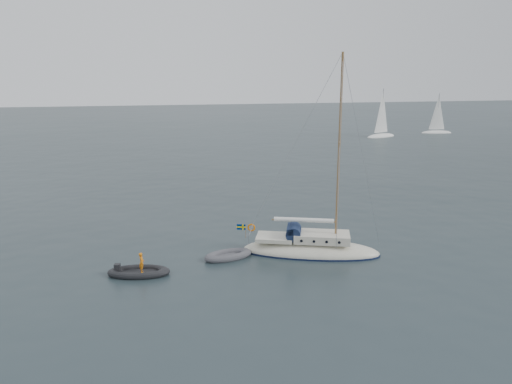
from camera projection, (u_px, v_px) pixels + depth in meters
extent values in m
plane|color=black|center=(248.00, 244.00, 32.93)|extent=(300.00, 300.00, 0.00)
ellipsoid|color=beige|center=(311.00, 251.00, 31.21)|extent=(8.51, 2.65, 1.42)
cube|color=beige|center=(321.00, 236.00, 31.13)|extent=(3.40, 1.80, 0.52)
cube|color=beige|center=(276.00, 242.00, 30.53)|extent=(2.27, 1.80, 0.24)
cylinder|color=#15203D|center=(294.00, 234.00, 30.69)|extent=(0.91, 1.56, 0.91)
cube|color=#15203D|center=(292.00, 231.00, 30.60)|extent=(0.43, 1.56, 0.38)
cylinder|color=brown|center=(337.00, 150.00, 30.05)|extent=(0.14, 0.14, 11.34)
cylinder|color=brown|center=(338.00, 140.00, 29.92)|extent=(0.05, 2.08, 0.05)
cylinder|color=brown|center=(304.00, 221.00, 30.65)|extent=(3.97, 0.09, 0.09)
cylinder|color=white|center=(304.00, 221.00, 30.64)|extent=(3.69, 0.26, 0.26)
cylinder|color=gray|center=(252.00, 237.00, 30.11)|extent=(0.04, 2.08, 0.04)
torus|color=#E16900|center=(249.00, 234.00, 30.63)|extent=(0.51, 0.09, 0.51)
cylinder|color=brown|center=(246.00, 239.00, 30.06)|extent=(0.03, 0.03, 0.85)
cube|color=navy|center=(242.00, 235.00, 29.93)|extent=(0.57, 0.02, 0.36)
cube|color=#FFD303|center=(242.00, 235.00, 29.93)|extent=(0.59, 0.03, 0.09)
cube|color=#FFD303|center=(243.00, 235.00, 29.95)|extent=(0.09, 0.03, 0.38)
cylinder|color=black|center=(298.00, 233.00, 31.72)|extent=(0.17, 0.06, 0.17)
cylinder|color=black|center=(307.00, 242.00, 30.00)|extent=(0.17, 0.06, 0.17)
cylinder|color=black|center=(309.00, 232.00, 31.89)|extent=(0.17, 0.06, 0.17)
cylinder|color=black|center=(319.00, 241.00, 30.17)|extent=(0.17, 0.06, 0.17)
cylinder|color=black|center=(320.00, 231.00, 32.05)|extent=(0.17, 0.06, 0.17)
cylinder|color=black|center=(331.00, 240.00, 30.33)|extent=(0.17, 0.06, 0.17)
cylinder|color=black|center=(331.00, 230.00, 32.21)|extent=(0.17, 0.06, 0.17)
cylinder|color=black|center=(342.00, 239.00, 30.49)|extent=(0.17, 0.06, 0.17)
cube|color=#505055|center=(228.00, 256.00, 30.40)|extent=(1.88, 0.77, 0.11)
cube|color=black|center=(139.00, 273.00, 27.90)|extent=(2.17, 0.90, 0.11)
cube|color=black|center=(117.00, 270.00, 27.58)|extent=(0.32, 0.32, 0.54)
imported|color=orange|center=(142.00, 262.00, 27.79)|extent=(0.34, 0.46, 1.15)
ellipsoid|color=white|center=(436.00, 133.00, 93.52)|extent=(5.90, 1.97, 0.98)
cylinder|color=gray|center=(438.00, 112.00, 92.62)|extent=(0.10, 0.10, 6.89)
cone|color=white|center=(438.00, 112.00, 92.61)|extent=(3.15, 3.15, 6.39)
ellipsoid|color=white|center=(381.00, 137.00, 88.05)|extent=(6.72, 2.24, 1.12)
cylinder|color=gray|center=(382.00, 111.00, 87.02)|extent=(0.11, 0.11, 7.84)
cone|color=white|center=(382.00, 111.00, 87.01)|extent=(3.59, 3.59, 7.28)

